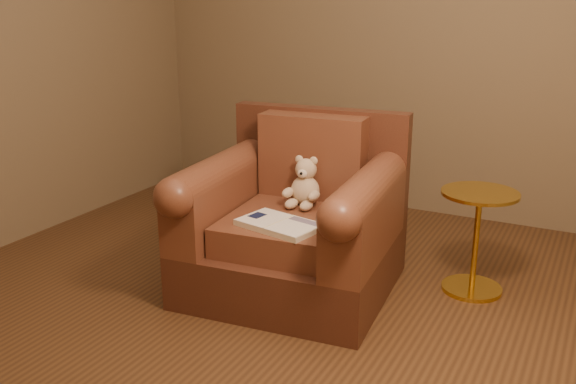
% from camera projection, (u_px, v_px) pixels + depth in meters
% --- Properties ---
extents(floor, '(4.00, 4.00, 0.00)m').
position_uv_depth(floor, '(272.00, 321.00, 3.17)').
color(floor, '#51331B').
rests_on(floor, ground).
extents(armchair, '(1.11, 1.07, 0.93)m').
position_uv_depth(armchair, '(296.00, 224.00, 3.46)').
color(armchair, '#4C2719').
rests_on(armchair, floor).
extents(teddy_bear, '(0.20, 0.23, 0.28)m').
position_uv_depth(teddy_bear, '(304.00, 187.00, 3.47)').
color(teddy_bear, '#CFB391').
rests_on(teddy_bear, armchair).
extents(guidebook, '(0.44, 0.32, 0.03)m').
position_uv_depth(guidebook, '(279.00, 224.00, 3.16)').
color(guidebook, beige).
rests_on(guidebook, armchair).
extents(side_table, '(0.40, 0.40, 0.56)m').
position_uv_depth(side_table, '(476.00, 238.00, 3.41)').
color(side_table, gold).
rests_on(side_table, floor).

